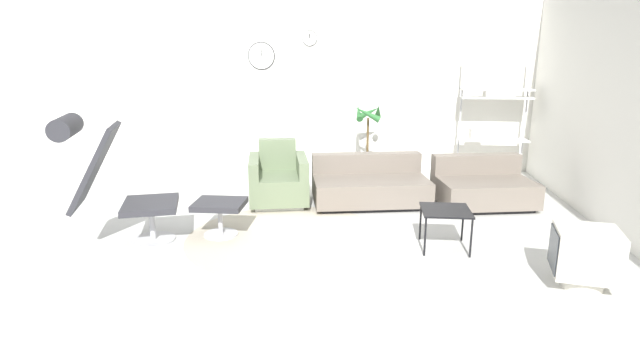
% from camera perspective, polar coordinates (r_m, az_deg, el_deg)
% --- Properties ---
extents(ground_plane, '(12.00, 12.00, 0.00)m').
position_cam_1_polar(ground_plane, '(5.43, -1.21, -6.12)').
color(ground_plane, silver).
extents(wall_back, '(12.00, 0.09, 2.80)m').
position_cam_1_polar(wall_back, '(8.15, 1.15, 10.91)').
color(wall_back, silver).
rests_on(wall_back, ground_plane).
extents(round_rug, '(2.13, 2.13, 0.01)m').
position_cam_1_polar(round_rug, '(5.27, -3.67, -6.78)').
color(round_rug, '#BCB29E').
rests_on(round_rug, ground_plane).
extents(lounge_chair, '(1.19, 0.87, 1.31)m').
position_cam_1_polar(lounge_chair, '(5.31, -23.37, 0.89)').
color(lounge_chair, '#BCBCC1').
rests_on(lounge_chair, ground_plane).
extents(ottoman, '(0.51, 0.44, 0.37)m').
position_cam_1_polar(ottoman, '(5.34, -11.38, -3.56)').
color(ottoman, '#BCBCC1').
rests_on(ottoman, ground_plane).
extents(armchair_red, '(0.87, 0.93, 0.78)m').
position_cam_1_polar(armchair_red, '(6.36, -4.79, -0.33)').
color(armchair_red, silver).
rests_on(armchair_red, ground_plane).
extents(couch_low, '(1.55, 1.06, 0.60)m').
position_cam_1_polar(couch_low, '(6.38, 5.67, -0.93)').
color(couch_low, black).
rests_on(couch_low, ground_plane).
extents(couch_second, '(1.27, 1.01, 0.60)m').
position_cam_1_polar(couch_second, '(6.61, 18.08, -1.05)').
color(couch_second, black).
rests_on(couch_second, ground_plane).
extents(side_table, '(0.47, 0.47, 0.40)m').
position_cam_1_polar(side_table, '(5.03, 14.18, -3.90)').
color(side_table, black).
rests_on(side_table, ground_plane).
extents(crt_television, '(0.56, 0.52, 0.51)m').
position_cam_1_polar(crt_television, '(4.66, 28.02, -7.86)').
color(crt_television, beige).
rests_on(crt_television, ground_plane).
extents(potted_plant, '(0.44, 0.48, 1.16)m').
position_cam_1_polar(potted_plant, '(7.60, 5.44, 3.14)').
color(potted_plant, '#333338').
rests_on(potted_plant, ground_plane).
extents(shelf_unit, '(1.04, 0.28, 1.83)m').
position_cam_1_polar(shelf_unit, '(8.05, 19.10, 7.29)').
color(shelf_unit, '#BCBCC1').
rests_on(shelf_unit, ground_plane).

